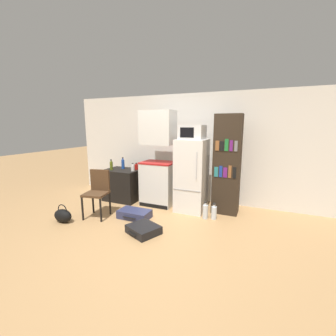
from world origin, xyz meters
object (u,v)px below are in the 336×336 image
chair (98,189)px  handbag (63,216)px  water_bottle_front (205,211)px  water_bottle_middle (214,212)px  side_table (123,185)px  kitchen_hutch (158,162)px  suitcase_large_flat (144,229)px  bottle_ketchup_red (136,167)px  bottle_olive_oil (111,166)px  microwave (192,132)px  bottle_blue_soda (123,164)px  bookshelf (227,165)px  refrigerator (192,175)px  suitcase_small_flat (134,214)px  bottle_milk_white (133,168)px

chair → handbag: 0.76m
water_bottle_front → water_bottle_middle: size_ratio=1.09×
side_table → chair: (0.12, -0.99, 0.17)m
kitchen_hutch → suitcase_large_flat: kitchen_hutch is taller
bottle_ketchup_red → bottle_olive_oil: 0.57m
water_bottle_middle → water_bottle_front: bearing=-163.7°
suitcase_large_flat → handbag: bearing=-148.2°
microwave → kitchen_hutch: bearing=176.9°
bottle_blue_soda → side_table: bearing=-65.4°
kitchen_hutch → bookshelf: size_ratio=1.05×
bottle_blue_soda → refrigerator: bearing=-3.0°
bookshelf → bottle_olive_oil: (-2.53, -0.28, -0.15)m
suitcase_small_flat → water_bottle_middle: 1.49m
kitchen_hutch → microwave: kitchen_hutch is taller
side_table → handbag: size_ratio=2.20×
bookshelf → bottle_blue_soda: bookshelf is taller
bookshelf → suitcase_large_flat: bookshelf is taller
chair → water_bottle_middle: chair is taller
water_bottle_front → water_bottle_middle: (0.15, 0.04, -0.01)m
bottle_olive_oil → chair: 0.96m
bottle_olive_oil → suitcase_large_flat: bearing=-38.1°
suitcase_small_flat → handbag: 1.27m
bottle_blue_soda → chair: size_ratio=0.30×
suitcase_large_flat → water_bottle_middle: size_ratio=1.93×
bottle_blue_soda → handbag: bearing=-98.1°
refrigerator → bottle_blue_soda: refrigerator is taller
bookshelf → microwave: bearing=-168.3°
refrigerator → bottle_ketchup_red: refrigerator is taller
side_table → refrigerator: bearing=0.1°
suitcase_small_flat → side_table: bearing=133.9°
microwave → bottle_blue_soda: (-1.70, 0.09, -0.76)m
microwave → handbag: 2.85m
bottle_olive_oil → handbag: size_ratio=0.67×
bottle_ketchup_red → suitcase_small_flat: (0.52, -0.96, -0.71)m
bottle_olive_oil → chair: bottle_olive_oil is taller
handbag → water_bottle_middle: size_ratio=1.17×
side_table → water_bottle_middle: side_table is taller
water_bottle_middle → bottle_olive_oil: bearing=176.5°
side_table → microwave: 2.07m
bottle_blue_soda → water_bottle_middle: 2.38m
microwave → bottle_milk_white: (-1.35, -0.05, -0.80)m
kitchen_hutch → bottle_milk_white: (-0.58, -0.10, -0.14)m
refrigerator → suitcase_large_flat: 1.50m
bottle_olive_oil → suitcase_small_flat: size_ratio=0.40×
kitchen_hutch → chair: bearing=-126.8°
suitcase_large_flat → water_bottle_front: bearing=75.5°
kitchen_hutch → bottle_milk_white: bearing=-170.7°
water_bottle_front → suitcase_large_flat: bearing=-128.7°
bottle_blue_soda → handbag: 1.75m
kitchen_hutch → bottle_blue_soda: bearing=177.1°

